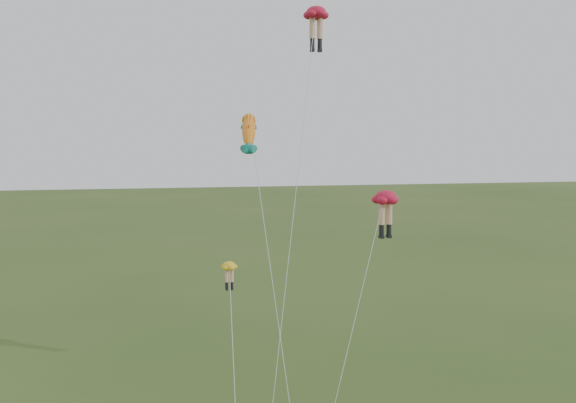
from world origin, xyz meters
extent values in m
ellipsoid|color=#B7122E|center=(4.91, 11.50, 23.01)|extent=(1.95, 1.95, 0.86)
cylinder|color=tan|center=(4.65, 11.46, 22.00)|extent=(0.38, 0.38, 1.31)
cylinder|color=black|center=(4.65, 11.46, 21.01)|extent=(0.30, 0.30, 0.66)
cube|color=black|center=(4.65, 11.46, 20.59)|extent=(0.27, 0.41, 0.19)
cylinder|color=tan|center=(5.17, 11.54, 22.00)|extent=(0.38, 0.38, 1.31)
cylinder|color=black|center=(5.17, 11.54, 21.01)|extent=(0.30, 0.30, 0.66)
cube|color=black|center=(5.17, 11.54, 20.59)|extent=(0.27, 0.41, 0.19)
cylinder|color=silver|center=(2.32, 5.36, 11.83)|extent=(5.21, 12.31, 23.23)
ellipsoid|color=#B7122E|center=(7.27, 4.17, 11.60)|extent=(1.89, 1.89, 0.80)
cylinder|color=tan|center=(7.03, 4.12, 10.66)|extent=(0.35, 0.35, 1.22)
cylinder|color=black|center=(7.03, 4.12, 9.75)|extent=(0.28, 0.28, 0.61)
cube|color=black|center=(7.03, 4.12, 9.35)|extent=(0.27, 0.39, 0.18)
cylinder|color=tan|center=(7.51, 4.22, 10.66)|extent=(0.35, 0.35, 1.22)
cylinder|color=black|center=(7.51, 4.22, 9.75)|extent=(0.28, 0.28, 0.61)
cube|color=black|center=(7.51, 4.22, 9.35)|extent=(0.27, 0.39, 0.18)
cylinder|color=silver|center=(5.00, 1.80, 6.11)|extent=(4.58, 4.78, 11.79)
ellipsoid|color=yellow|center=(-1.91, 1.27, 8.63)|extent=(0.91, 0.91, 0.43)
cylinder|color=tan|center=(-2.04, 1.26, 8.13)|extent=(0.19, 0.19, 0.65)
cylinder|color=black|center=(-2.04, 1.26, 7.64)|extent=(0.15, 0.15, 0.33)
cube|color=black|center=(-2.04, 1.26, 7.43)|extent=(0.12, 0.20, 0.09)
cylinder|color=tan|center=(-1.78, 1.28, 8.13)|extent=(0.19, 0.19, 0.65)
cylinder|color=black|center=(-1.78, 1.28, 7.64)|extent=(0.15, 0.15, 0.33)
cube|color=black|center=(-1.78, 1.28, 7.43)|extent=(0.12, 0.20, 0.09)
cylinder|color=silver|center=(-2.02, -1.54, 4.53)|extent=(0.25, 5.63, 8.63)
ellipsoid|color=yellow|center=(-0.01, 8.06, 15.38)|extent=(1.27, 2.87, 2.54)
sphere|color=yellow|center=(-0.01, 8.06, 15.38)|extent=(1.06, 1.38, 1.27)
cone|color=#13806E|center=(-0.01, 8.06, 15.38)|extent=(0.85, 1.26, 1.22)
cone|color=#13806E|center=(-0.01, 8.06, 15.38)|extent=(0.85, 1.26, 1.22)
cone|color=#13806E|center=(-0.01, 8.06, 15.38)|extent=(0.49, 0.71, 0.68)
cone|color=#13806E|center=(-0.01, 8.06, 15.38)|extent=(0.49, 0.71, 0.68)
cone|color=red|center=(-0.01, 8.06, 15.38)|extent=(0.53, 0.71, 0.67)
cylinder|color=silver|center=(0.46, 3.22, 7.80)|extent=(0.96, 9.71, 15.17)
camera|label=1|loc=(-4.91, -30.18, 15.23)|focal=40.00mm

